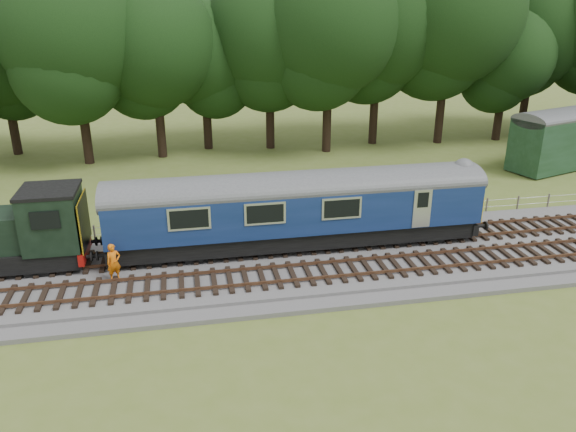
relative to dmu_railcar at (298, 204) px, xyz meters
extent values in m
plane|color=#596B27|center=(1.95, -1.40, -2.61)|extent=(120.00, 120.00, 0.00)
cube|color=#4C4C4F|center=(1.95, -1.40, -2.43)|extent=(70.00, 7.00, 0.35)
cube|color=brown|center=(1.95, -0.72, -2.12)|extent=(66.50, 0.07, 0.14)
cube|color=brown|center=(1.95, 0.72, -2.12)|extent=(66.50, 0.07, 0.14)
cube|color=brown|center=(1.95, -3.72, -2.12)|extent=(66.50, 0.07, 0.14)
cube|color=brown|center=(1.95, -2.28, -2.12)|extent=(66.50, 0.07, 0.14)
cube|color=black|center=(-0.01, 0.00, -1.55)|extent=(17.46, 2.52, 0.85)
cube|color=#0E214B|center=(-0.01, 0.00, -0.12)|extent=(18.00, 2.80, 2.05)
cube|color=yellow|center=(9.01, 0.00, -0.50)|extent=(0.06, 2.74, 1.30)
cube|color=black|center=(5.99, 0.00, -1.75)|extent=(2.60, 2.00, 0.55)
cube|color=black|center=(-6.01, 0.00, -1.75)|extent=(2.60, 2.00, 0.55)
cube|color=black|center=(-11.21, 0.00, 0.05)|extent=(2.40, 2.55, 2.60)
cube|color=#960F0B|center=(-10.03, 0.00, -1.55)|extent=(0.25, 2.60, 0.55)
cube|color=yellow|center=(-9.89, 0.00, -0.15)|extent=(0.06, 2.55, 2.30)
imported|color=orange|center=(-8.55, -1.96, -1.41)|extent=(0.74, 0.64, 1.70)
camera|label=1|loc=(-5.26, -24.85, 9.36)|focal=35.00mm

